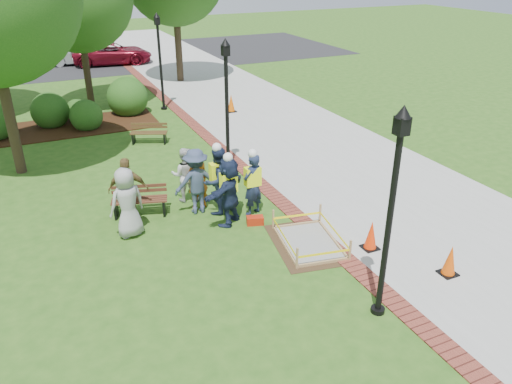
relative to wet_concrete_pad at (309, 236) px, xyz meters
name	(u,v)px	position (x,y,z in m)	size (l,w,h in m)	color
ground	(258,253)	(-1.32, 0.16, -0.23)	(100.00, 100.00, 0.00)	#285116
sidewalk	(265,116)	(3.68, 10.16, -0.22)	(6.00, 60.00, 0.02)	#9E9E99
brick_edging	(195,126)	(0.43, 10.16, -0.22)	(0.50, 60.00, 0.03)	maroon
mulch_bed	(71,127)	(-4.32, 12.16, -0.21)	(7.00, 3.00, 0.05)	#381E0F
parking_lot	(92,59)	(-1.32, 27.16, -0.23)	(36.00, 12.00, 0.01)	black
wet_concrete_pad	(309,236)	(0.00, 0.00, 0.00)	(2.08, 2.56, 0.55)	#47331E
bench_near	(140,206)	(-3.44, 3.28, 0.02)	(1.56, 0.89, 0.80)	#562F1D
bench_far	(149,137)	(-1.80, 8.89, 0.00)	(1.43, 0.94, 0.74)	#4E371A
cone_front	(450,261)	(2.15, -2.45, 0.13)	(0.38, 0.38, 0.75)	black
cone_back	(371,236)	(1.22, -0.82, 0.13)	(0.38, 0.38, 0.76)	black
cone_far	(231,104)	(2.59, 11.42, 0.16)	(0.41, 0.41, 0.81)	black
toolbox	(255,220)	(-0.80, 1.47, -0.12)	(0.44, 0.24, 0.22)	#AF220D
lamp_near	(392,202)	(-0.07, -2.84, 2.25)	(0.28, 0.28, 4.26)	black
lamp_mid	(227,97)	(-0.07, 5.16, 2.25)	(0.28, 0.28, 4.26)	black
lamp_far	(160,55)	(-0.07, 13.16, 2.25)	(0.28, 0.28, 4.26)	black
shrub_b	(53,126)	(-4.98, 12.64, -0.23)	(1.53, 1.53, 1.53)	#1B4B15
shrub_c	(88,129)	(-3.69, 11.62, -0.23)	(1.32, 1.32, 1.32)	#1B4B15
shrub_d	(129,114)	(-1.70, 13.05, -0.23)	(1.79, 1.79, 1.79)	#1B4B15
shrub_e	(79,120)	(-3.88, 13.09, -0.23)	(0.99, 0.99, 0.99)	#1B4B15
casual_person_a	(127,203)	(-3.92, 2.29, 0.68)	(0.66, 0.51, 1.83)	#969696
casual_person_b	(198,181)	(-1.83, 3.02, 0.60)	(0.58, 0.42, 1.67)	#C65F17
casual_person_c	(185,175)	(-2.02, 3.60, 0.57)	(0.60, 0.49, 1.61)	silver
casual_person_d	(128,190)	(-3.72, 3.09, 0.66)	(0.65, 0.52, 1.78)	brown
casual_person_e	(196,181)	(-1.95, 2.79, 0.69)	(0.60, 0.40, 1.85)	#323D58
hivis_worker_a	(229,189)	(-1.38, 1.83, 0.75)	(0.70, 0.67, 2.00)	#16283B
hivis_worker_b	(253,183)	(-0.61, 2.04, 0.71)	(0.66, 0.55, 1.90)	#182A3F
hivis_worker_c	(218,179)	(-1.42, 2.52, 0.77)	(0.70, 0.57, 2.04)	#1B1D46
parked_car_b	(41,66)	(-4.65, 26.07, -0.23)	(4.74, 2.06, 1.54)	#B3B4B8
parked_car_c	(114,64)	(-0.26, 24.83, -0.23)	(4.62, 2.01, 1.51)	maroon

